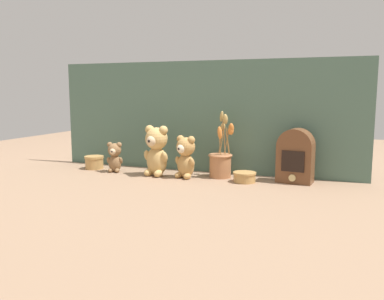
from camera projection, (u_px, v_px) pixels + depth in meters
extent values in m
plane|color=#8E7056|center=(191.00, 178.00, 1.93)|extent=(4.00, 4.00, 0.00)
cube|color=#4C6B5B|center=(202.00, 117.00, 2.04)|extent=(1.59, 0.02, 0.56)
ellipsoid|color=tan|center=(157.00, 161.00, 1.97)|extent=(0.11, 0.10, 0.14)
sphere|color=tan|center=(156.00, 139.00, 1.95)|extent=(0.11, 0.11, 0.11)
sphere|color=#D1B289|center=(152.00, 141.00, 1.92)|extent=(0.05, 0.05, 0.05)
sphere|color=black|center=(149.00, 141.00, 1.90)|extent=(0.01, 0.01, 0.01)
sphere|color=tan|center=(163.00, 130.00, 1.93)|extent=(0.04, 0.04, 0.04)
sphere|color=tan|center=(150.00, 130.00, 1.97)|extent=(0.04, 0.04, 0.04)
ellipsoid|color=tan|center=(164.00, 157.00, 1.94)|extent=(0.04, 0.05, 0.06)
ellipsoid|color=tan|center=(147.00, 156.00, 1.98)|extent=(0.04, 0.05, 0.06)
ellipsoid|color=tan|center=(158.00, 173.00, 1.94)|extent=(0.04, 0.06, 0.04)
ellipsoid|color=tan|center=(148.00, 172.00, 1.96)|extent=(0.04, 0.06, 0.04)
ellipsoid|color=tan|center=(186.00, 166.00, 1.92)|extent=(0.10, 0.09, 0.12)
sphere|color=tan|center=(186.00, 147.00, 1.90)|extent=(0.09, 0.09, 0.09)
sphere|color=beige|center=(181.00, 149.00, 1.88)|extent=(0.04, 0.04, 0.04)
sphere|color=black|center=(179.00, 149.00, 1.86)|extent=(0.01, 0.01, 0.01)
sphere|color=tan|center=(191.00, 140.00, 1.88)|extent=(0.04, 0.04, 0.04)
sphere|color=tan|center=(180.00, 139.00, 1.92)|extent=(0.04, 0.04, 0.04)
ellipsoid|color=tan|center=(192.00, 162.00, 1.89)|extent=(0.03, 0.04, 0.05)
ellipsoid|color=tan|center=(178.00, 161.00, 1.93)|extent=(0.03, 0.04, 0.05)
ellipsoid|color=tan|center=(187.00, 176.00, 1.89)|extent=(0.04, 0.05, 0.03)
ellipsoid|color=tan|center=(179.00, 175.00, 1.92)|extent=(0.04, 0.05, 0.03)
ellipsoid|color=olive|center=(115.00, 163.00, 2.06)|extent=(0.08, 0.07, 0.09)
sphere|color=olive|center=(115.00, 150.00, 2.05)|extent=(0.07, 0.07, 0.07)
sphere|color=#D1B289|center=(113.00, 151.00, 2.03)|extent=(0.03, 0.03, 0.03)
sphere|color=black|center=(112.00, 152.00, 2.01)|extent=(0.01, 0.01, 0.01)
sphere|color=olive|center=(119.00, 145.00, 2.04)|extent=(0.03, 0.03, 0.03)
sphere|color=olive|center=(110.00, 145.00, 2.05)|extent=(0.03, 0.03, 0.03)
ellipsoid|color=olive|center=(120.00, 161.00, 2.05)|extent=(0.03, 0.03, 0.04)
ellipsoid|color=olive|center=(109.00, 160.00, 2.06)|extent=(0.03, 0.03, 0.04)
ellipsoid|color=olive|center=(117.00, 170.00, 2.04)|extent=(0.03, 0.04, 0.02)
ellipsoid|color=olive|center=(110.00, 170.00, 2.05)|extent=(0.03, 0.04, 0.02)
cylinder|color=#AD7047|center=(220.00, 166.00, 1.93)|extent=(0.10, 0.10, 0.11)
torus|color=#AD7047|center=(220.00, 155.00, 1.92)|extent=(0.11, 0.11, 0.01)
cylinder|color=#9E7542|center=(228.00, 141.00, 1.89)|extent=(0.01, 0.04, 0.13)
ellipsoid|color=orange|center=(232.00, 128.00, 1.87)|extent=(0.03, 0.04, 0.05)
cylinder|color=#9E7542|center=(220.00, 144.00, 1.89)|extent=(0.02, 0.01, 0.11)
ellipsoid|color=orange|center=(220.00, 133.00, 1.88)|extent=(0.03, 0.03, 0.06)
cylinder|color=#9E7542|center=(227.00, 141.00, 1.93)|extent=(0.03, 0.03, 0.12)
ellipsoid|color=tan|center=(230.00, 129.00, 1.94)|extent=(0.04, 0.04, 0.06)
cylinder|color=#9E7542|center=(224.00, 137.00, 1.89)|extent=(0.01, 0.02, 0.17)
ellipsoid|color=tan|center=(225.00, 119.00, 1.87)|extent=(0.03, 0.03, 0.05)
cylinder|color=#9E7542|center=(228.00, 143.00, 1.89)|extent=(0.01, 0.04, 0.11)
ellipsoid|color=orange|center=(231.00, 131.00, 1.88)|extent=(0.03, 0.04, 0.04)
cylinder|color=#9E7542|center=(222.00, 140.00, 1.94)|extent=(0.02, 0.01, 0.13)
ellipsoid|color=tan|center=(223.00, 127.00, 1.94)|extent=(0.03, 0.03, 0.04)
cylinder|color=#9E7542|center=(221.00, 135.00, 1.94)|extent=(0.02, 0.01, 0.18)
ellipsoid|color=tan|center=(222.00, 116.00, 1.94)|extent=(0.02, 0.02, 0.05)
cube|color=brown|center=(295.00, 164.00, 1.82)|extent=(0.16, 0.11, 0.17)
cylinder|color=brown|center=(296.00, 146.00, 1.80)|extent=(0.16, 0.11, 0.15)
cube|color=black|center=(293.00, 161.00, 1.77)|extent=(0.10, 0.02, 0.09)
cylinder|color=#D6BC7A|center=(292.00, 178.00, 1.78)|extent=(0.03, 0.01, 0.03)
cylinder|color=tan|center=(94.00, 164.00, 2.15)|extent=(0.09, 0.09, 0.06)
cylinder|color=tan|center=(94.00, 157.00, 2.14)|extent=(0.10, 0.10, 0.01)
cylinder|color=tan|center=(245.00, 178.00, 1.83)|extent=(0.10, 0.10, 0.04)
cylinder|color=tan|center=(245.00, 173.00, 1.83)|extent=(0.10, 0.10, 0.01)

